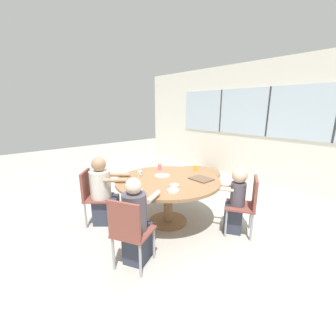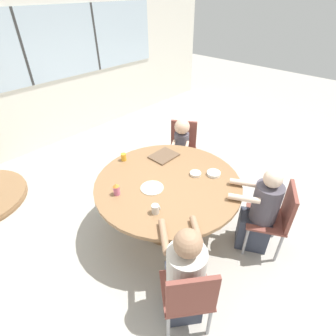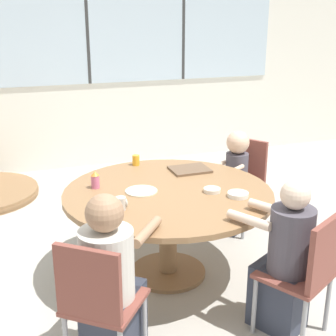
# 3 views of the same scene
# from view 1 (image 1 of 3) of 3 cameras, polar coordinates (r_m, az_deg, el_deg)

# --- Properties ---
(ground_plane) EXTENTS (16.00, 16.00, 0.00)m
(ground_plane) POSITION_cam_1_polar(r_m,az_deg,el_deg) (3.72, 0.00, -13.43)
(ground_plane) COLOR #B2ADA3
(wall_back_with_windows) EXTENTS (8.40, 0.08, 2.80)m
(wall_back_with_windows) POSITION_cam_1_polar(r_m,az_deg,el_deg) (5.72, 24.01, 10.34)
(wall_back_with_windows) COLOR white
(wall_back_with_windows) RESTS_ON ground_plane
(dining_table) EXTENTS (1.59, 1.59, 0.72)m
(dining_table) POSITION_cam_1_polar(r_m,az_deg,el_deg) (3.47, 0.00, -4.73)
(dining_table) COLOR olive
(dining_table) RESTS_ON ground_plane
(chair_for_woman_green_shirt) EXTENTS (0.54, 0.54, 0.86)m
(chair_for_woman_green_shirt) POSITION_cam_1_polar(r_m,az_deg,el_deg) (2.56, -9.89, -14.98)
(chair_for_woman_green_shirt) COLOR brown
(chair_for_woman_green_shirt) RESTS_ON ground_plane
(chair_for_man_blue_shirt) EXTENTS (0.56, 0.56, 0.86)m
(chair_for_man_blue_shirt) POSITION_cam_1_polar(r_m,az_deg,el_deg) (3.67, -18.65, -5.95)
(chair_for_man_blue_shirt) COLOR brown
(chair_for_man_blue_shirt) RESTS_ON ground_plane
(chair_for_toddler) EXTENTS (0.55, 0.55, 0.86)m
(chair_for_toddler) POSITION_cam_1_polar(r_m,az_deg,el_deg) (3.37, 19.49, -7.94)
(chair_for_toddler) COLOR brown
(chair_for_toddler) RESTS_ON ground_plane
(person_woman_green_shirt) EXTENTS (0.48, 0.57, 1.05)m
(person_woman_green_shirt) POSITION_cam_1_polar(r_m,az_deg,el_deg) (2.70, -8.01, -13.97)
(person_woman_green_shirt) COLOR #333847
(person_woman_green_shirt) RESTS_ON ground_plane
(person_man_blue_shirt) EXTENTS (0.60, 0.63, 1.07)m
(person_man_blue_shirt) POSITION_cam_1_polar(r_m,az_deg,el_deg) (3.63, -16.07, -6.40)
(person_man_blue_shirt) COLOR #333847
(person_man_blue_shirt) RESTS_ON ground_plane
(person_toddler) EXTENTS (0.43, 0.38, 0.98)m
(person_toddler) POSITION_cam_1_polar(r_m,az_deg,el_deg) (3.38, 16.82, -8.13)
(person_toddler) COLOR #333847
(person_toddler) RESTS_ON ground_plane
(food_tray_dark) EXTENTS (0.32, 0.26, 0.02)m
(food_tray_dark) POSITION_cam_1_polar(r_m,az_deg,el_deg) (3.46, 8.41, -2.74)
(food_tray_dark) COLOR brown
(food_tray_dark) RESTS_ON dining_table
(coffee_mug) EXTENTS (0.08, 0.07, 0.09)m
(coffee_mug) POSITION_cam_1_polar(r_m,az_deg,el_deg) (3.61, -7.21, -1.34)
(coffee_mug) COLOR beige
(coffee_mug) RESTS_ON dining_table
(sippy_cup) EXTENTS (0.07, 0.07, 0.14)m
(sippy_cup) POSITION_cam_1_polar(r_m,az_deg,el_deg) (3.93, -2.15, 0.53)
(sippy_cup) COLOR #CC668C
(sippy_cup) RESTS_ON dining_table
(juice_glass) EXTENTS (0.06, 0.06, 0.09)m
(juice_glass) POSITION_cam_1_polar(r_m,az_deg,el_deg) (3.91, 7.04, -0.01)
(juice_glass) COLOR gold
(juice_glass) RESTS_ON dining_table
(bowl_white_shallow) EXTENTS (0.13, 0.13, 0.03)m
(bowl_white_shallow) POSITION_cam_1_polar(r_m,az_deg,el_deg) (3.13, 1.61, -4.47)
(bowl_white_shallow) COLOR silver
(bowl_white_shallow) RESTS_ON dining_table
(bowl_cereal) EXTENTS (0.15, 0.15, 0.03)m
(bowl_cereal) POSITION_cam_1_polar(r_m,az_deg,el_deg) (2.93, 1.28, -5.80)
(bowl_cereal) COLOR white
(bowl_cereal) RESTS_ON dining_table
(plate_tortillas) EXTENTS (0.24, 0.24, 0.01)m
(plate_tortillas) POSITION_cam_1_polar(r_m,az_deg,el_deg) (3.60, -1.50, -1.93)
(plate_tortillas) COLOR beige
(plate_tortillas) RESTS_ON dining_table
(folded_table_stack) EXTENTS (1.29, 1.29, 0.09)m
(folded_table_stack) POSITION_cam_1_polar(r_m,az_deg,el_deg) (6.13, 7.16, -1.31)
(folded_table_stack) COLOR olive
(folded_table_stack) RESTS_ON ground_plane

